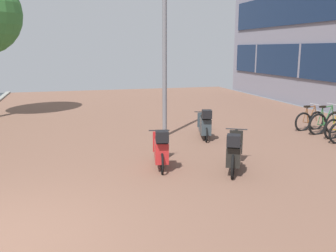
{
  "coord_description": "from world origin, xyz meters",
  "views": [
    {
      "loc": [
        1.13,
        -5.28,
        2.74
      ],
      "look_at": [
        3.05,
        1.64,
        1.24
      ],
      "focal_mm": 39.54,
      "sensor_mm": 36.0,
      "label": 1
    }
  ],
  "objects_px": {
    "scooter_mid": "(161,149)",
    "lamp_post": "(165,38)",
    "bicycle_rack_05": "(310,121)",
    "bicycle_rack_04": "(326,123)",
    "scooter_near": "(205,125)",
    "scooter_far": "(234,153)"
  },
  "relations": [
    {
      "from": "bicycle_rack_05",
      "to": "scooter_mid",
      "type": "bearing_deg",
      "value": -155.89
    },
    {
      "from": "scooter_mid",
      "to": "scooter_far",
      "type": "height_order",
      "value": "scooter_mid"
    },
    {
      "from": "bicycle_rack_04",
      "to": "scooter_far",
      "type": "height_order",
      "value": "bicycle_rack_04"
    },
    {
      "from": "bicycle_rack_04",
      "to": "bicycle_rack_05",
      "type": "distance_m",
      "value": 0.64
    },
    {
      "from": "bicycle_rack_04",
      "to": "scooter_mid",
      "type": "distance_m",
      "value": 6.43
    },
    {
      "from": "scooter_far",
      "to": "scooter_near",
      "type": "bearing_deg",
      "value": 80.83
    },
    {
      "from": "bicycle_rack_05",
      "to": "scooter_far",
      "type": "xyz_separation_m",
      "value": [
        -4.42,
        -3.35,
        0.13
      ]
    },
    {
      "from": "bicycle_rack_05",
      "to": "lamp_post",
      "type": "xyz_separation_m",
      "value": [
        -5.02,
        0.45,
        2.73
      ]
    },
    {
      "from": "bicycle_rack_05",
      "to": "scooter_far",
      "type": "height_order",
      "value": "scooter_far"
    },
    {
      "from": "scooter_mid",
      "to": "lamp_post",
      "type": "xyz_separation_m",
      "value": [
        0.92,
        3.11,
        2.61
      ]
    },
    {
      "from": "scooter_mid",
      "to": "lamp_post",
      "type": "bearing_deg",
      "value": 73.5
    },
    {
      "from": "bicycle_rack_04",
      "to": "lamp_post",
      "type": "bearing_deg",
      "value": 168.33
    },
    {
      "from": "scooter_near",
      "to": "bicycle_rack_04",
      "type": "bearing_deg",
      "value": -5.66
    },
    {
      "from": "bicycle_rack_04",
      "to": "scooter_mid",
      "type": "bearing_deg",
      "value": -161.5
    },
    {
      "from": "scooter_near",
      "to": "lamp_post",
      "type": "xyz_separation_m",
      "value": [
        -1.11,
        0.67,
        2.61
      ]
    },
    {
      "from": "lamp_post",
      "to": "bicycle_rack_05",
      "type": "bearing_deg",
      "value": -5.13
    },
    {
      "from": "scooter_far",
      "to": "lamp_post",
      "type": "xyz_separation_m",
      "value": [
        -0.6,
        3.8,
        2.61
      ]
    },
    {
      "from": "bicycle_rack_05",
      "to": "lamp_post",
      "type": "bearing_deg",
      "value": 174.87
    },
    {
      "from": "bicycle_rack_04",
      "to": "lamp_post",
      "type": "distance_m",
      "value": 5.94
    },
    {
      "from": "lamp_post",
      "to": "scooter_mid",
      "type": "bearing_deg",
      "value": -106.5
    },
    {
      "from": "scooter_mid",
      "to": "scooter_far",
      "type": "xyz_separation_m",
      "value": [
        1.52,
        -0.69,
        -0.0
      ]
    },
    {
      "from": "bicycle_rack_04",
      "to": "scooter_mid",
      "type": "xyz_separation_m",
      "value": [
        -6.1,
        -2.04,
        0.1
      ]
    }
  ]
}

